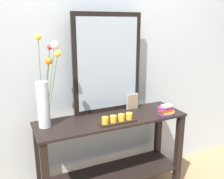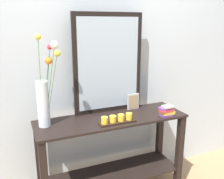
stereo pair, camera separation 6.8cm
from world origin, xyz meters
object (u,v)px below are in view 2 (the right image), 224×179
mirror_leaning (108,64)px  book_stack (167,111)px  console_table (112,149)px  tall_vase_left (45,94)px  picture_frame_small (133,101)px  candle_tray (117,120)px

mirror_leaning → book_stack: mirror_leaning is taller
mirror_leaning → book_stack: (0.43, -0.32, -0.40)m
console_table → mirror_leaning: (0.04, 0.18, 0.75)m
tall_vase_left → mirror_leaning: bearing=12.0°
tall_vase_left → picture_frame_small: bearing=5.6°
tall_vase_left → book_stack: size_ratio=5.23×
tall_vase_left → picture_frame_small: (0.83, 0.08, -0.19)m
picture_frame_small → book_stack: 0.34m
mirror_leaning → candle_tray: bearing=-98.4°
mirror_leaning → tall_vase_left: mirror_leaning is taller
mirror_leaning → picture_frame_small: 0.44m
console_table → tall_vase_left: 0.80m
candle_tray → picture_frame_small: bearing=41.5°
console_table → tall_vase_left: size_ratio=1.82×
console_table → candle_tray: size_ratio=4.17×
mirror_leaning → book_stack: 0.67m
tall_vase_left → picture_frame_small: tall_vase_left is taller
mirror_leaning → candle_tray: 0.51m
tall_vase_left → book_stack: tall_vase_left is taller
picture_frame_small → book_stack: bearing=-54.7°
tall_vase_left → candle_tray: 0.62m
candle_tray → console_table: bearing=88.0°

